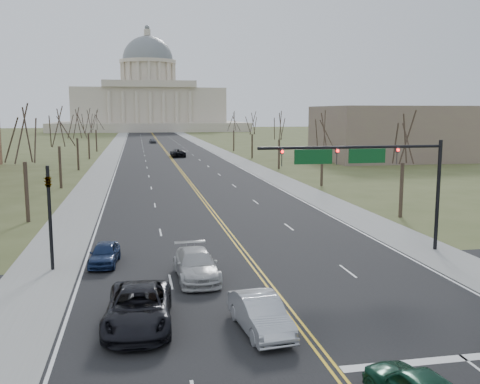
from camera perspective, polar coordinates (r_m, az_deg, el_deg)
name	(u,v)px	position (r m, az deg, el deg)	size (l,w,h in m)	color
ground	(325,358)	(20.81, 9.03, -17.07)	(600.00, 600.00, 0.00)	#495128
road	(165,150)	(128.07, -8.02, 4.46)	(20.00, 380.00, 0.01)	black
cross_road	(281,301)	(26.08, 4.44, -11.56)	(120.00, 14.00, 0.01)	black
sidewalk_left	(113,151)	(128.02, -13.40, 4.31)	(4.00, 380.00, 0.03)	gray
sidewalk_right	(215,149)	(129.25, -2.68, 4.57)	(4.00, 380.00, 0.03)	gray
center_line	(165,150)	(128.07, -8.02, 4.46)	(0.42, 380.00, 0.01)	gold
edge_line_left	(123,151)	(127.94, -12.42, 4.34)	(0.15, 380.00, 0.01)	silver
edge_line_right	(206,149)	(128.95, -3.65, 4.55)	(0.15, 380.00, 0.01)	silver
stop_bar	(463,358)	(22.13, 22.74, -16.00)	(9.50, 0.50, 0.01)	silver
capitol	(149,101)	(267.64, -9.69, 9.55)	(90.00, 60.00, 50.00)	beige
signal_mast	(366,164)	(34.26, 13.29, 2.96)	(12.12, 0.44, 7.20)	black
signal_left	(49,206)	(31.91, -19.67, -1.42)	(0.32, 0.36, 6.00)	black
tree_r_0	(404,141)	(47.15, 17.05, 5.24)	(3.74, 3.74, 8.50)	#362620
tree_l_0	(23,137)	(46.50, -22.11, 5.43)	(3.96, 3.96, 9.00)	#362620
tree_r_1	(323,132)	(65.48, 8.81, 6.34)	(3.74, 3.74, 8.50)	#362620
tree_l_1	(58,129)	(66.22, -18.82, 6.35)	(3.96, 3.96, 9.00)	#362620
tree_r_2	(279,127)	(84.56, 4.21, 6.89)	(3.74, 3.74, 8.50)	#362620
tree_l_2	(77,125)	(86.08, -17.03, 6.83)	(3.96, 3.96, 9.00)	#362620
tree_r_3	(252,124)	(103.99, 1.31, 7.22)	(3.74, 3.74, 8.50)	#362620
tree_l_3	(88,123)	(105.99, -15.92, 7.13)	(3.96, 3.96, 9.00)	#362620
tree_r_4	(234,122)	(123.60, -0.68, 7.43)	(3.74, 3.74, 8.50)	#362620
tree_l_4	(96,121)	(125.92, -15.15, 7.34)	(3.96, 3.96, 9.00)	#362620
bldg_right_mass	(389,133)	(104.62, 15.57, 6.07)	(25.00, 20.00, 10.00)	#7B6D58
car_sb_inner_lead	(260,314)	(22.49, 2.19, -12.85)	(1.58, 4.54, 1.50)	#B5B8BD
car_sb_outer_lead	(139,308)	(23.30, -10.76, -12.03)	(2.72, 5.90, 1.64)	black
car_sb_inner_second	(196,265)	(29.20, -4.70, -7.75)	(2.15, 5.30, 1.54)	#B6B6B6
car_sb_outer_second	(105,253)	(32.76, -14.25, -6.38)	(1.56, 3.89, 1.32)	#16264D
car_far_nb	(178,153)	(108.35, -6.64, 4.19)	(2.72, 5.90, 1.64)	black
car_far_sb	(153,141)	(156.63, -9.30, 5.42)	(1.65, 4.10, 1.40)	#505259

